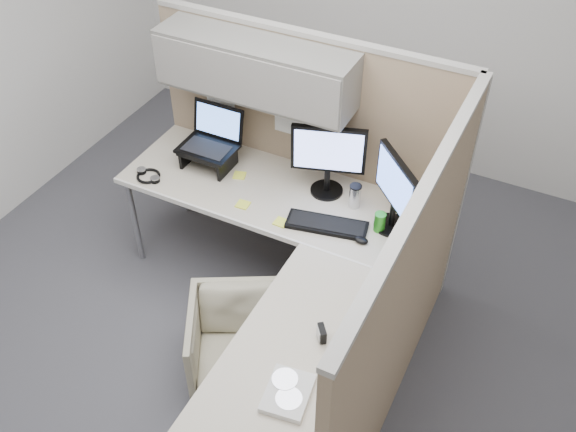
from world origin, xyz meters
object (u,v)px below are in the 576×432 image
at_px(monitor_left, 328,155).
at_px(desk, 282,252).
at_px(office_chair, 239,339).
at_px(keyboard, 327,225).

bearing_deg(monitor_left, desk, -110.03).
height_order(desk, office_chair, desk).
bearing_deg(office_chair, keyboard, 40.68).
xyz_separation_m(desk, monitor_left, (0.02, 0.55, 0.32)).
xyz_separation_m(monitor_left, keyboard, (0.13, -0.29, -0.26)).
distance_m(monitor_left, keyboard, 0.41).
relative_size(desk, monitor_left, 4.29).
height_order(desk, keyboard, keyboard).
bearing_deg(desk, monitor_left, 87.48).
xyz_separation_m(office_chair, keyboard, (0.24, 0.64, 0.46)).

